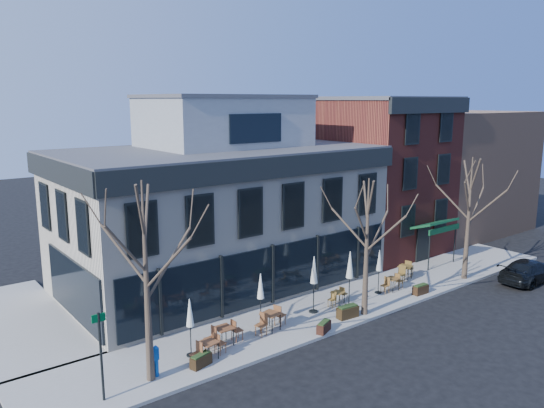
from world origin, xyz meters
TOP-DOWN VIEW (x-y plane):
  - ground at (0.00, 0.00)m, footprint 120.00×120.00m
  - sidewalk_front at (3.25, -2.15)m, footprint 33.50×4.70m
  - sidewalk_side at (-11.25, 6.00)m, footprint 4.50×12.00m
  - corner_building at (0.07, 5.07)m, footprint 18.39×10.39m
  - red_brick_building at (13.00, 4.98)m, footprint 8.20×11.78m
  - bg_building at (23.00, 6.00)m, footprint 12.00×12.00m
  - tree_corner at (-8.49, -3.20)m, footprint 3.93×3.98m
  - tree_mid at (3.01, -3.90)m, footprint 3.50×3.55m
  - tree_right at (12.01, -3.90)m, footprint 3.72×3.77m
  - sign_pole at (-10.50, -3.50)m, footprint 0.50×0.10m
  - parked_sedan at (14.95, -6.46)m, footprint 4.85×2.02m
  - call_box at (-8.22, -3.10)m, footprint 0.26×0.26m
  - cafe_set_0 at (-5.85, -3.16)m, footprint 1.88×0.86m
  - cafe_set_1 at (-4.60, -2.44)m, footprint 1.92×0.78m
  - cafe_set_2 at (-2.01, -2.51)m, footprint 2.06×1.02m
  - cafe_set_3 at (2.89, -2.08)m, footprint 1.59×0.74m
  - cafe_set_4 at (6.79, -2.56)m, footprint 1.73×0.71m
  - cafe_set_5 at (9.00, -1.74)m, footprint 1.98×1.05m
  - umbrella_0 at (-6.28, -2.44)m, footprint 0.41×0.41m
  - umbrella_1 at (-2.06, -1.78)m, footprint 0.42×0.42m
  - umbrella_2 at (1.08, -2.12)m, footprint 0.48×0.48m
  - umbrella_3 at (3.08, -2.72)m, footprint 0.49×0.49m
  - umbrella_4 at (5.85, -2.34)m, footprint 0.41×0.41m
  - planter_0 at (-6.41, -3.50)m, footprint 1.03×0.63m
  - planter_1 at (-0.14, -4.20)m, footprint 1.00×0.70m
  - planter_2 at (1.97, -3.72)m, footprint 1.18×0.56m
  - planter_3 at (7.63, -3.91)m, footprint 1.01×0.44m

SIDE VIEW (x-z plane):
  - ground at x=0.00m, z-range 0.00..0.00m
  - sidewalk_front at x=3.25m, z-range 0.00..0.15m
  - sidewalk_side at x=-11.25m, z-range 0.00..0.15m
  - planter_1 at x=-0.14m, z-range 0.15..0.67m
  - planter_0 at x=-6.41m, z-range 0.15..0.69m
  - planter_3 at x=7.63m, z-range 0.15..0.70m
  - planter_2 at x=1.97m, z-range 0.15..0.79m
  - cafe_set_3 at x=2.89m, z-range 0.16..0.97m
  - cafe_set_4 at x=6.79m, z-range 0.16..1.07m
  - cafe_set_0 at x=-5.85m, z-range 0.16..1.13m
  - cafe_set_1 at x=-4.60m, z-range 0.16..1.18m
  - cafe_set_5 at x=9.00m, z-range 0.16..1.18m
  - cafe_set_2 at x=-2.01m, z-range 0.16..1.22m
  - parked_sedan at x=14.95m, z-range 0.00..1.40m
  - call_box at x=-8.22m, z-range 0.19..1.51m
  - umbrella_4 at x=5.85m, z-range 0.67..3.20m
  - umbrella_0 at x=-6.28m, z-range 0.68..3.26m
  - umbrella_1 at x=-2.06m, z-range 0.69..3.34m
  - sign_pole at x=-10.50m, z-range 0.37..3.77m
  - umbrella_2 at x=1.08m, z-range 0.77..3.76m
  - umbrella_3 at x=3.08m, z-range 0.78..3.82m
  - tree_mid at x=3.01m, z-range 0.27..7.31m
  - tree_right at x=12.01m, z-range 0.28..7.76m
  - tree_corner at x=-8.49m, z-range 0.29..8.21m
  - corner_building at x=0.07m, z-range -0.83..10.27m
  - bg_building at x=23.00m, z-range 0.00..10.00m
  - red_brick_building at x=13.00m, z-range 0.05..11.22m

